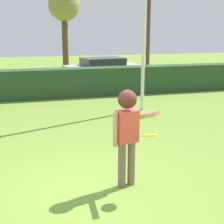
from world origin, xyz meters
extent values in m
plane|color=olive|center=(0.00, 0.00, 0.00)|extent=(60.00, 60.00, 0.00)
cylinder|color=#775F53|center=(0.67, 0.08, 0.42)|extent=(0.14, 0.14, 0.84)
cylinder|color=#775F53|center=(0.48, 0.04, 0.42)|extent=(0.14, 0.14, 0.84)
cube|color=#E54B46|center=(0.58, 0.06, 1.13)|extent=(0.42, 0.30, 0.58)
cylinder|color=tan|center=(0.87, -0.16, 1.37)|extent=(0.22, 0.62, 0.30)
cylinder|color=tan|center=(0.35, 0.01, 1.11)|extent=(0.09, 0.09, 0.62)
sphere|color=tan|center=(0.58, 0.06, 1.59)|extent=(0.22, 0.22, 0.22)
sphere|color=#552722|center=(0.58, 0.06, 1.62)|extent=(0.33, 0.33, 0.33)
cylinder|color=yellow|center=(0.87, -0.31, 1.06)|extent=(0.25, 0.25, 0.07)
cylinder|color=silver|center=(2.89, 5.46, 3.08)|extent=(0.12, 0.12, 6.16)
cube|color=#284728|center=(0.00, 8.59, 0.60)|extent=(26.80, 0.90, 1.19)
cube|color=#B7B7BC|center=(3.22, 12.59, 0.57)|extent=(4.41, 2.32, 0.55)
cube|color=#2D333D|center=(3.22, 12.59, 1.05)|extent=(2.41, 1.88, 0.40)
cylinder|color=black|center=(4.55, 13.65, 0.30)|extent=(0.61, 0.19, 0.60)
cylinder|color=black|center=(4.81, 11.97, 0.30)|extent=(0.61, 0.19, 0.60)
cylinder|color=black|center=(1.64, 13.20, 0.30)|extent=(0.61, 0.19, 0.60)
cylinder|color=black|center=(1.90, 11.52, 0.30)|extent=(0.61, 0.19, 0.60)
cylinder|color=brown|center=(6.94, 15.32, 2.73)|extent=(0.24, 0.24, 5.46)
cylinder|color=brown|center=(1.91, 18.00, 1.64)|extent=(0.42, 0.42, 3.28)
sphere|color=olive|center=(1.91, 18.00, 4.34)|extent=(2.11, 2.11, 2.11)
camera|label=1|loc=(-1.17, -5.28, 2.81)|focal=53.19mm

